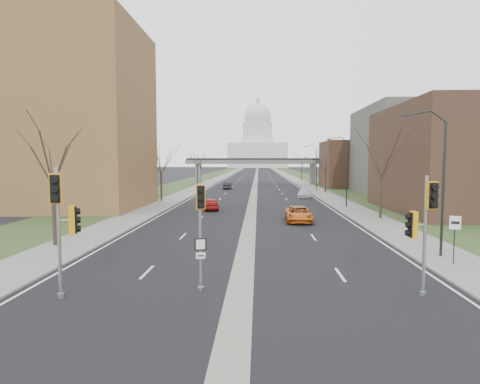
# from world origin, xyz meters

# --- Properties ---
(ground) EXTENTS (700.00, 700.00, 0.00)m
(ground) POSITION_xyz_m (0.00, 0.00, 0.00)
(ground) COLOR black
(ground) RESTS_ON ground
(road_surface) EXTENTS (20.00, 600.00, 0.01)m
(road_surface) POSITION_xyz_m (0.00, 150.00, 0.01)
(road_surface) COLOR black
(road_surface) RESTS_ON ground
(median_strip) EXTENTS (1.20, 600.00, 0.02)m
(median_strip) POSITION_xyz_m (0.00, 150.00, 0.00)
(median_strip) COLOR gray
(median_strip) RESTS_ON ground
(sidewalk_right) EXTENTS (4.00, 600.00, 0.12)m
(sidewalk_right) POSITION_xyz_m (12.00, 150.00, 0.06)
(sidewalk_right) COLOR gray
(sidewalk_right) RESTS_ON ground
(sidewalk_left) EXTENTS (4.00, 600.00, 0.12)m
(sidewalk_left) POSITION_xyz_m (-12.00, 150.00, 0.06)
(sidewalk_left) COLOR gray
(sidewalk_left) RESTS_ON ground
(grass_verge_right) EXTENTS (8.00, 600.00, 0.10)m
(grass_verge_right) POSITION_xyz_m (18.00, 150.00, 0.05)
(grass_verge_right) COLOR #2C441F
(grass_verge_right) RESTS_ON ground
(grass_verge_left) EXTENTS (8.00, 600.00, 0.10)m
(grass_verge_left) POSITION_xyz_m (-18.00, 150.00, 0.05)
(grass_verge_left) COLOR #2C441F
(grass_verge_left) RESTS_ON ground
(apartment_building) EXTENTS (25.00, 16.00, 22.00)m
(apartment_building) POSITION_xyz_m (-26.00, 30.00, 11.00)
(apartment_building) COLOR #8D5F38
(apartment_building) RESTS_ON ground
(commercial_block_near) EXTENTS (16.00, 20.00, 12.00)m
(commercial_block_near) POSITION_xyz_m (24.00, 28.00, 6.00)
(commercial_block_near) COLOR #452C20
(commercial_block_near) RESTS_ON ground
(commercial_block_mid) EXTENTS (18.00, 22.00, 15.00)m
(commercial_block_mid) POSITION_xyz_m (28.00, 52.00, 7.50)
(commercial_block_mid) COLOR #575550
(commercial_block_mid) RESTS_ON ground
(commercial_block_far) EXTENTS (14.00, 14.00, 10.00)m
(commercial_block_far) POSITION_xyz_m (22.00, 70.00, 5.00)
(commercial_block_far) COLOR #452C20
(commercial_block_far) RESTS_ON ground
(pedestrian_bridge) EXTENTS (34.00, 3.00, 6.45)m
(pedestrian_bridge) POSITION_xyz_m (0.00, 80.00, 4.84)
(pedestrian_bridge) COLOR slate
(pedestrian_bridge) RESTS_ON ground
(capitol) EXTENTS (48.00, 42.00, 55.75)m
(capitol) POSITION_xyz_m (0.00, 320.00, 18.60)
(capitol) COLOR silver
(capitol) RESTS_ON ground
(streetlight_near) EXTENTS (2.61, 0.20, 8.70)m
(streetlight_near) POSITION_xyz_m (10.99, 6.00, 6.95)
(streetlight_near) COLOR black
(streetlight_near) RESTS_ON sidewalk_right
(streetlight_mid) EXTENTS (2.61, 0.20, 8.70)m
(streetlight_mid) POSITION_xyz_m (10.99, 32.00, 6.95)
(streetlight_mid) COLOR black
(streetlight_mid) RESTS_ON sidewalk_right
(streetlight_far) EXTENTS (2.61, 0.20, 8.70)m
(streetlight_far) POSITION_xyz_m (10.99, 58.00, 6.95)
(streetlight_far) COLOR black
(streetlight_far) RESTS_ON sidewalk_right
(tree_left_a) EXTENTS (7.20, 7.20, 9.40)m
(tree_left_a) POSITION_xyz_m (-13.00, 8.00, 6.64)
(tree_left_a) COLOR #382B21
(tree_left_a) RESTS_ON sidewalk_left
(tree_left_b) EXTENTS (6.75, 6.75, 8.81)m
(tree_left_b) POSITION_xyz_m (-13.00, 38.00, 6.23)
(tree_left_b) COLOR #382B21
(tree_left_b) RESTS_ON sidewalk_left
(tree_left_c) EXTENTS (7.65, 7.65, 9.99)m
(tree_left_c) POSITION_xyz_m (-13.00, 72.00, 7.04)
(tree_left_c) COLOR #382B21
(tree_left_c) RESTS_ON sidewalk_left
(tree_right_a) EXTENTS (7.20, 7.20, 9.40)m
(tree_right_a) POSITION_xyz_m (13.00, 22.00, 6.64)
(tree_right_a) COLOR #382B21
(tree_right_a) RESTS_ON sidewalk_right
(tree_right_b) EXTENTS (6.30, 6.30, 8.22)m
(tree_right_b) POSITION_xyz_m (13.00, 55.00, 5.82)
(tree_right_b) COLOR #382B21
(tree_right_b) RESTS_ON sidewalk_right
(tree_right_c) EXTENTS (7.65, 7.65, 9.99)m
(tree_right_c) POSITION_xyz_m (13.00, 95.00, 7.04)
(tree_right_c) COLOR #382B21
(tree_right_c) RESTS_ON sidewalk_right
(signal_pole_left) EXTENTS (0.93, 1.25, 5.57)m
(signal_pole_left) POSITION_xyz_m (-7.32, -2.10, 3.65)
(signal_pole_left) COLOR gray
(signal_pole_left) RESTS_ON ground
(signal_pole_median) EXTENTS (0.61, 0.81, 4.85)m
(signal_pole_median) POSITION_xyz_m (-1.71, -1.03, 3.38)
(signal_pole_median) COLOR gray
(signal_pole_median) RESTS_ON ground
(signal_pole_right) EXTENTS (0.96, 0.91, 5.21)m
(signal_pole_right) POSITION_xyz_m (7.76, -1.19, 3.41)
(signal_pole_right) COLOR gray
(signal_pole_right) RESTS_ON ground
(speed_limit_sign) EXTENTS (0.57, 0.18, 2.69)m
(speed_limit_sign) POSITION_xyz_m (11.62, 4.06, 1.97)
(speed_limit_sign) COLOR black
(speed_limit_sign) RESTS_ON sidewalk_right
(car_left_near) EXTENTS (2.21, 4.41, 1.44)m
(car_left_near) POSITION_xyz_m (-4.73, 28.67, 0.72)
(car_left_near) COLOR maroon
(car_left_near) RESTS_ON ground
(car_left_far) EXTENTS (1.54, 4.31, 1.42)m
(car_left_far) POSITION_xyz_m (-5.47, 63.35, 0.71)
(car_left_far) COLOR black
(car_left_far) RESTS_ON ground
(car_right_near) EXTENTS (2.62, 5.36, 1.47)m
(car_right_near) POSITION_xyz_m (4.68, 19.94, 0.73)
(car_right_near) COLOR #C45C14
(car_right_near) RESTS_ON ground
(car_right_mid) EXTENTS (2.58, 5.06, 1.41)m
(car_right_mid) POSITION_xyz_m (8.03, 45.06, 0.70)
(car_right_mid) COLOR silver
(car_right_mid) RESTS_ON ground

